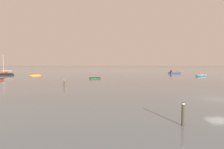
{
  "coord_description": "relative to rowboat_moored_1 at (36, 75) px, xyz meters",
  "views": [
    {
      "loc": [
        -13.71,
        -20.72,
        4.06
      ],
      "look_at": [
        -9.84,
        37.79,
        0.79
      ],
      "focal_mm": 30.46,
      "sensor_mm": 36.0,
      "label": 1
    }
  ],
  "objects": [
    {
      "name": "mooring_post_near",
      "position": [
        27.72,
        -56.06,
        0.53
      ],
      "size": [
        0.22,
        0.22,
        1.69
      ],
      "color": "#3C3323",
      "rests_on": "ground"
    },
    {
      "name": "mooring_post_left",
      "position": [
        15.97,
        -33.83,
        0.41
      ],
      "size": [
        0.22,
        0.22,
        1.39
      ],
      "color": "#3E3323",
      "rests_on": "ground"
    },
    {
      "name": "sailboat_moored_1",
      "position": [
        -12.09,
        3.55,
        0.14
      ],
      "size": [
        7.19,
        3.42,
        7.74
      ],
      "rotation": [
        0.0,
        0.0,
        2.95
      ],
      "color": "black",
      "rests_on": "ground"
    },
    {
      "name": "ground_plane",
      "position": [
        35.98,
        -47.28,
        -0.2
      ],
      "size": [
        800.0,
        800.0,
        0.0
      ],
      "primitive_type": "plane",
      "color": "slate"
    },
    {
      "name": "motorboat_moored_2",
      "position": [
        52.77,
        8.98,
        0.12
      ],
      "size": [
        5.72,
        2.98,
        2.07
      ],
      "rotation": [
        0.0,
        0.0,
        3.35
      ],
      "color": "navy",
      "rests_on": "ground"
    },
    {
      "name": "rowboat_moored_2",
      "position": [
        20.99,
        -15.82,
        -0.06
      ],
      "size": [
        3.47,
        2.28,
        0.52
      ],
      "rotation": [
        0.0,
        0.0,
        0.39
      ],
      "color": "#23602D",
      "rests_on": "ground"
    },
    {
      "name": "rowboat_moored_1",
      "position": [
        0.0,
        0.0,
        0.0
      ],
      "size": [
        4.83,
        3.07,
        0.72
      ],
      "rotation": [
        0.0,
        0.0,
        0.36
      ],
      "color": "gold",
      "rests_on": "ground"
    },
    {
      "name": "rowboat_moored_5",
      "position": [
        55.71,
        -7.48,
        -0.02
      ],
      "size": [
        4.44,
        2.6,
        0.66
      ],
      "rotation": [
        0.0,
        0.0,
        3.44
      ],
      "color": "#197084",
      "rests_on": "ground"
    }
  ]
}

